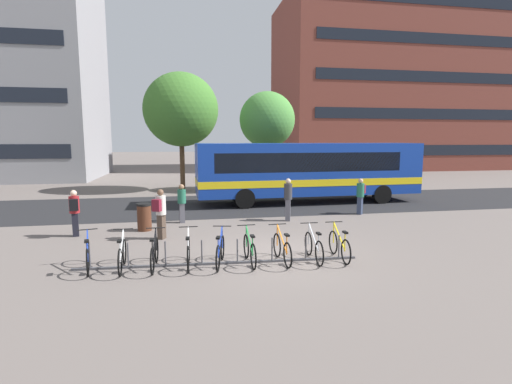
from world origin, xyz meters
name	(u,v)px	position (x,y,z in m)	size (l,w,h in m)	color
ground	(277,254)	(0.00, 0.00, 0.00)	(200.00, 200.00, 0.00)	#6B605B
bus_lane_asphalt	(237,204)	(0.00, 9.06, 0.00)	(80.00, 7.20, 0.01)	#232326
city_bus	(310,170)	(3.97, 9.06, 1.78)	(12.09, 2.91, 3.20)	#14389E
bike_rack	(220,261)	(-1.75, -0.60, 0.09)	(7.75, 0.41, 0.70)	#47474C
parked_bicycle_blue_0	(88,256)	(-5.18, -0.46, 0.38)	(0.55, 1.70, 0.99)	black
parked_bicycle_white_1	(122,256)	(-4.30, -0.59, 0.38)	(0.52, 1.72, 0.99)	black
parked_bicycle_black_2	(154,254)	(-3.48, -0.61, 0.38)	(0.52, 1.72, 0.99)	black
parked_bicycle_white_3	(188,253)	(-2.59, -0.62, 0.38)	(0.52, 1.72, 0.99)	black
parked_bicycle_blue_4	(220,252)	(-1.74, -0.69, 0.38)	(0.56, 1.70, 0.99)	black
parked_bicycle_green_5	(250,250)	(-0.93, -0.70, 0.38)	(0.52, 1.72, 0.99)	black
parked_bicycle_orange_6	(282,249)	(-0.02, -0.74, 0.38)	(0.52, 1.72, 0.99)	black
parked_bicycle_silver_7	(314,247)	(0.89, -0.74, 0.38)	(0.52, 1.72, 0.99)	black
parked_bicycle_yellow_8	(339,246)	(1.66, -0.73, 0.38)	(0.52, 1.72, 0.99)	black
commuter_maroon_pack_0	(160,211)	(-3.49, 2.47, 0.99)	(0.51, 0.60, 1.73)	#47382D
commuter_teal_pack_1	(288,196)	(1.58, 4.64, 1.04)	(0.46, 0.59, 1.79)	#565660
commuter_maroon_pack_2	(361,194)	(5.21, 5.44, 0.94)	(0.58, 0.59, 1.64)	#2D3851
commuter_navy_pack_3	(182,200)	(-2.81, 5.07, 0.92)	(0.37, 0.55, 1.60)	#565660
commuter_black_pack_4	(74,210)	(-6.49, 3.39, 0.95)	(0.41, 0.57, 1.65)	black
trash_bin	(144,217)	(-4.19, 3.89, 0.52)	(0.55, 0.55, 1.03)	#4C2819
street_tree_0	(267,120)	(2.74, 14.44, 4.67)	(3.65, 3.65, 6.53)	brown
street_tree_1	(181,110)	(-2.85, 15.47, 5.34)	(4.90, 4.90, 7.76)	brown
building_right_wing	(390,88)	(21.70, 32.86, 9.46)	(26.38, 13.05, 18.93)	brown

